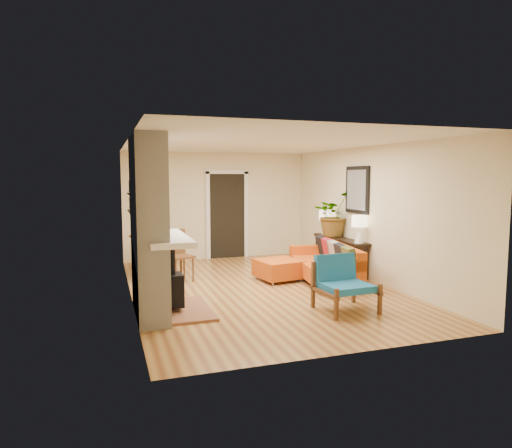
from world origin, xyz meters
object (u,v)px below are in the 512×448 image
at_px(lamp_near, 359,226).
at_px(lamp_far, 326,219).
at_px(dining_table, 160,244).
at_px(sofa, 328,264).
at_px(console_table, 340,245).
at_px(blue_chair, 342,280).
at_px(houseplant, 333,214).
at_px(ottoman, 279,268).

xyz_separation_m(lamp_near, lamp_far, (0.00, 1.42, 0.00)).
bearing_deg(dining_table, sofa, -27.66).
xyz_separation_m(dining_table, console_table, (3.64, -0.84, -0.07)).
height_order(dining_table, console_table, dining_table).
distance_m(dining_table, console_table, 3.74).
bearing_deg(blue_chair, console_table, 61.78).
height_order(dining_table, houseplant, houseplant).
bearing_deg(console_table, dining_table, 167.07).
bearing_deg(sofa, lamp_far, 64.91).
height_order(ottoman, blue_chair, blue_chair).
bearing_deg(console_table, blue_chair, -118.22).
height_order(sofa, console_table, sofa).
xyz_separation_m(sofa, blue_chair, (-0.65, -1.70, 0.10)).
xyz_separation_m(dining_table, lamp_near, (3.64, -1.59, 0.41)).
bearing_deg(blue_chair, lamp_far, 67.22).
bearing_deg(dining_table, console_table, -12.93).
relative_size(sofa, console_table, 1.14).
relative_size(ottoman, console_table, 0.49).
distance_m(blue_chair, lamp_far, 3.42).
height_order(lamp_far, houseplant, houseplant).
height_order(sofa, houseplant, houseplant).
bearing_deg(console_table, houseplant, 91.90).
distance_m(dining_table, houseplant, 3.72).
xyz_separation_m(ottoman, dining_table, (-2.14, 1.14, 0.42)).
relative_size(ottoman, blue_chair, 1.10).
bearing_deg(lamp_far, lamp_near, -90.00).
height_order(sofa, ottoman, sofa).
bearing_deg(ottoman, lamp_near, -16.34).
relative_size(sofa, lamp_far, 3.89).
distance_m(ottoman, blue_chair, 2.14).
distance_m(sofa, ottoman, 0.96).
height_order(ottoman, lamp_far, lamp_far).
bearing_deg(houseplant, dining_table, 171.62).
bearing_deg(lamp_near, dining_table, 156.49).
bearing_deg(lamp_near, houseplant, 90.55).
relative_size(blue_chair, lamp_near, 1.54).
xyz_separation_m(ottoman, lamp_far, (1.51, 0.98, 0.83)).
height_order(sofa, dining_table, dining_table).
relative_size(sofa, ottoman, 2.31).
bearing_deg(console_table, sofa, -132.03).
relative_size(lamp_near, houseplant, 0.56).
distance_m(lamp_near, lamp_far, 1.42).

